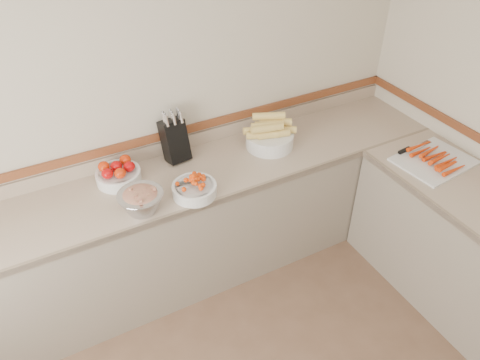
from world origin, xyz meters
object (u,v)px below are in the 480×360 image
knife_block (175,139)px  tomato_bowl (118,174)px  rhubarb_bowl (141,200)px  corn_bowl (270,136)px  cherry_tomato_bowl (194,188)px  cutting_board (434,159)px

knife_block → tomato_bowl: (-0.43, -0.07, -0.09)m
rhubarb_bowl → corn_bowl: bearing=13.6°
cherry_tomato_bowl → rhubarb_bowl: rhubarb_bowl is taller
cherry_tomato_bowl → corn_bowl: size_ratio=0.75×
corn_bowl → cutting_board: (0.90, -0.71, -0.07)m
corn_bowl → rhubarb_bowl: size_ratio=1.36×
corn_bowl → cutting_board: 1.15m
cherry_tomato_bowl → rhubarb_bowl: (-0.34, 0.01, 0.03)m
tomato_bowl → corn_bowl: (1.08, -0.10, 0.03)m
tomato_bowl → cutting_board: 2.14m
tomato_bowl → cherry_tomato_bowl: size_ratio=1.03×
tomato_bowl → rhubarb_bowl: size_ratio=1.05×
rhubarb_bowl → cutting_board: size_ratio=0.51×
tomato_bowl → cherry_tomato_bowl: (0.38, -0.36, -0.01)m
rhubarb_bowl → cherry_tomato_bowl: bearing=-1.0°
knife_block → cherry_tomato_bowl: knife_block is taller
knife_block → cutting_board: size_ratio=0.70×
knife_block → cutting_board: bearing=-29.6°
knife_block → rhubarb_bowl: (-0.39, -0.42, -0.07)m
tomato_bowl → cutting_board: size_ratio=0.54×
tomato_bowl → cherry_tomato_bowl: bearing=-43.4°
corn_bowl → rhubarb_bowl: corn_bowl is taller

